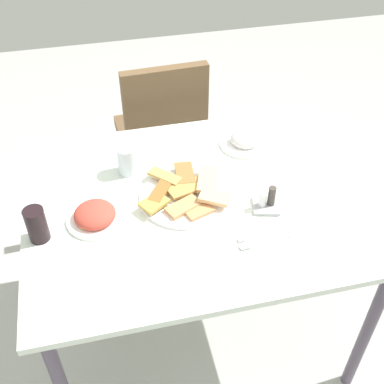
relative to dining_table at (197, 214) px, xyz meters
The scene contains 12 objects.
ground_plane 0.69m from the dining_table, ahead, with size 6.00×6.00×0.00m, color #B1B1AC.
dining_table is the anchor object (origin of this frame).
dining_chair 0.83m from the dining_table, 89.00° to the left, with size 0.44×0.44×0.91m.
pide_platter 0.10m from the dining_table, 166.00° to the left, with size 0.32×0.32×0.05m.
salad_plate_greens 0.37m from the dining_table, behind, with size 0.20×0.20×0.06m.
salad_plate_rice 0.38m from the dining_table, 45.88° to the left, with size 0.20×0.20×0.06m.
soda_can 0.56m from the dining_table, behind, with size 0.07×0.07×0.12m, color black.
drinking_glass 0.32m from the dining_table, 137.17° to the left, with size 0.07×0.07×0.11m, color silver.
paper_napkin 0.30m from the dining_table, 55.07° to the right, with size 0.13×0.13×0.00m, color white.
fork 0.31m from the dining_table, 57.03° to the right, with size 0.18×0.02×0.01m, color silver.
spoon 0.28m from the dining_table, 52.89° to the right, with size 0.17×0.02×0.01m, color silver.
condiment_caddy 0.26m from the dining_table, 23.96° to the right, with size 0.11×0.11×0.09m.
Camera 1 is at (-0.31, -1.24, 1.94)m, focal length 46.12 mm.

